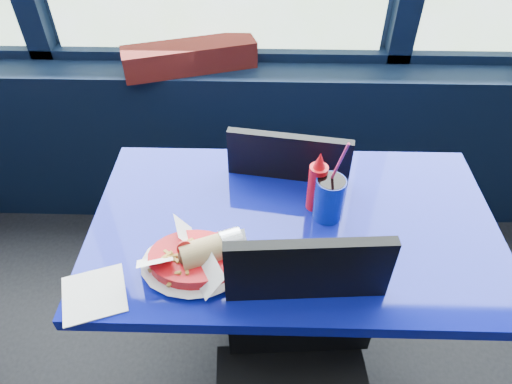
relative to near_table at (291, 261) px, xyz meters
name	(u,v)px	position (x,y,z in m)	size (l,w,h in m)	color
window_sill	(223,141)	(-0.30, 0.87, -0.17)	(5.00, 0.26, 0.80)	black
near_table	(291,261)	(0.00, 0.00, 0.00)	(1.20, 0.70, 0.75)	black
chair_near_front	(299,376)	(0.01, -0.37, -0.02)	(0.46, 0.46, 0.95)	black
chair_near_back	(279,201)	(-0.03, 0.32, -0.04)	(0.47, 0.47, 0.91)	black
planter_box	(190,57)	(-0.41, 0.84, 0.29)	(0.55, 0.14, 0.11)	maroon
food_basket	(196,258)	(-0.27, -0.17, 0.22)	(0.26, 0.25, 0.09)	red
ketchup_bottle	(317,184)	(0.07, 0.07, 0.27)	(0.06, 0.06, 0.21)	red
soda_cup	(329,198)	(0.10, 0.03, 0.26)	(0.09, 0.09, 0.29)	#0D2199
napkin	(94,294)	(-0.52, -0.27, 0.18)	(0.16, 0.16, 0.00)	white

